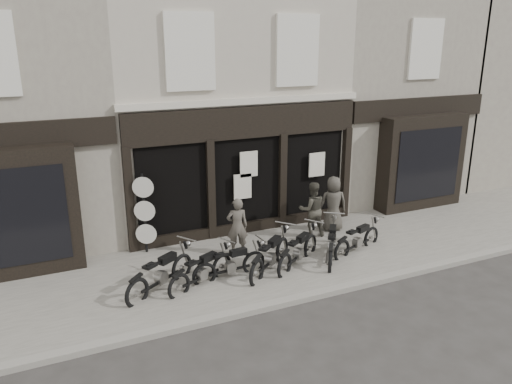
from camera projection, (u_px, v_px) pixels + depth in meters
name	position (u px, v px, depth m)	size (l,w,h in m)	color
ground_plane	(293.00, 274.00, 12.68)	(90.00, 90.00, 0.00)	#2D2B28
pavement	(277.00, 258.00, 13.44)	(30.00, 4.20, 0.12)	#645F58
kerb	(319.00, 294.00, 11.57)	(30.00, 0.25, 0.13)	gray
central_building	(211.00, 90.00, 16.64)	(7.30, 6.22, 8.34)	#ABA292
neighbour_right	(368.00, 84.00, 19.11)	(5.60, 6.73, 8.34)	gray
motorcycle_0	(161.00, 276.00, 11.64)	(1.96, 1.45, 1.06)	black
motorcycle_1	(202.00, 273.00, 11.87)	(1.90, 1.13, 0.98)	black
motorcycle_2	(231.00, 266.00, 12.26)	(2.00, 0.55, 0.96)	black
motorcycle_3	(270.00, 258.00, 12.62)	(1.86, 1.60, 1.06)	black
motorcycle_4	(298.00, 253.00, 12.96)	(1.87, 1.41, 1.02)	black
motorcycle_5	(332.00, 246.00, 13.36)	(1.48, 1.90, 1.04)	black
motorcycle_6	(358.00, 242.00, 13.75)	(1.91, 0.92, 0.95)	black
man_left	(237.00, 226.00, 13.38)	(0.58, 0.38, 1.58)	#4C463E
man_centre	(312.00, 209.00, 14.62)	(0.80, 0.62, 1.65)	#3B382F
man_right	(333.00, 204.00, 15.05)	(0.82, 0.53, 1.68)	#3F3B35
advert_sign_post	(145.00, 217.00, 13.41)	(0.54, 0.37, 2.34)	black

